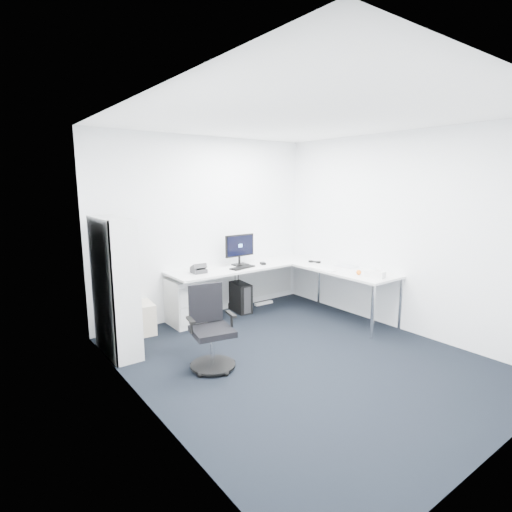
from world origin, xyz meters
TOP-DOWN VIEW (x-y plane):
  - ground at (0.00, 0.00)m, footprint 4.20×4.20m
  - ceiling at (0.00, 0.00)m, footprint 4.20×4.20m
  - wall_back at (0.00, 2.10)m, footprint 3.60×0.02m
  - wall_front at (0.00, -2.10)m, footprint 3.60×0.02m
  - wall_left at (-1.80, 0.00)m, footprint 0.02×4.20m
  - wall_right at (1.80, 0.00)m, footprint 0.02×4.20m
  - l_desk at (0.55, 1.40)m, footprint 2.61×1.46m
  - drawer_pedestal at (-0.53, 1.88)m, footprint 0.44×0.54m
  - bookshelf at (-1.62, 1.45)m, footprint 0.32×0.82m
  - task_chair at (-0.94, 0.40)m, footprint 0.61×0.61m
  - black_pc_tower at (0.45, 1.88)m, footprint 0.26×0.49m
  - beige_pc_tower at (-1.11, 1.91)m, footprint 0.25×0.46m
  - power_strip at (0.97, 1.92)m, footprint 0.34×0.07m
  - monitor at (0.41, 1.81)m, footprint 0.52×0.18m
  - black_keyboard at (0.32, 1.61)m, footprint 0.44×0.23m
  - mouse at (0.73, 1.64)m, footprint 0.09×0.12m
  - desk_phone at (-0.36, 1.73)m, footprint 0.21×0.21m
  - laptop at (1.65, 0.75)m, footprint 0.34×0.33m
  - white_keyboard at (1.20, 0.82)m, footprint 0.16×0.44m
  - headphones at (1.48, 1.26)m, footprint 0.18×0.22m
  - orange_fruit at (1.36, 0.28)m, footprint 0.07×0.07m
  - tissue_box at (1.42, 0.06)m, footprint 0.19×0.28m

SIDE VIEW (x-z plane):
  - ground at x=0.00m, z-range 0.00..0.00m
  - power_strip at x=0.97m, z-range 0.00..0.04m
  - beige_pc_tower at x=-1.11m, z-range 0.00..0.42m
  - black_pc_tower at x=0.45m, z-range 0.00..0.46m
  - drawer_pedestal at x=-0.53m, z-range 0.00..0.67m
  - l_desk at x=0.55m, z-range 0.00..0.76m
  - task_chair at x=-0.94m, z-range 0.00..0.92m
  - white_keyboard at x=1.20m, z-range 0.76..0.78m
  - black_keyboard at x=0.32m, z-range 0.76..0.78m
  - mouse at x=0.73m, z-range 0.76..0.80m
  - headphones at x=1.48m, z-range 0.76..0.81m
  - orange_fruit at x=1.36m, z-range 0.76..0.83m
  - tissue_box at x=1.42m, z-range 0.76..0.85m
  - bookshelf at x=-1.62m, z-range 0.00..1.64m
  - desk_phone at x=-0.36m, z-range 0.76..0.90m
  - laptop at x=1.65m, z-range 0.76..0.99m
  - monitor at x=0.41m, z-range 0.76..1.26m
  - wall_back at x=0.00m, z-range 0.00..2.70m
  - wall_front at x=0.00m, z-range 0.00..2.70m
  - wall_left at x=-1.80m, z-range 0.00..2.70m
  - wall_right at x=1.80m, z-range 0.00..2.70m
  - ceiling at x=0.00m, z-range 2.70..2.70m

